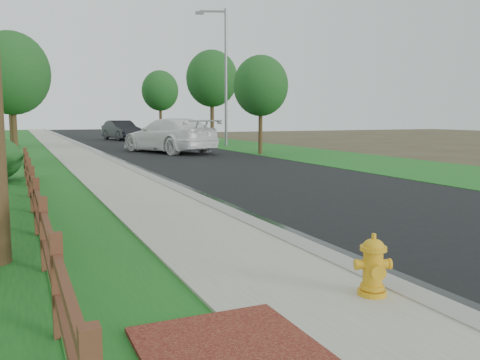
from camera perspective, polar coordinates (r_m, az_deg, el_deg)
name	(u,v)px	position (r m, az deg, el deg)	size (l,w,h in m)	color
ground	(377,301)	(6.53, 15.11, -12.96)	(120.00, 120.00, 0.00)	#3A301F
road	(134,144)	(40.69, -11.85, 3.98)	(8.00, 90.00, 0.02)	black
curb	(78,145)	(40.02, -17.75, 3.81)	(0.40, 90.00, 0.12)	gray
wet_gutter	(83,145)	(40.06, -17.25, 3.77)	(0.50, 90.00, 0.00)	black
sidewalk	(59,145)	(39.90, -19.61, 3.71)	(2.20, 90.00, 0.10)	gray
grass_strip	(32,146)	(39.81, -22.34, 3.55)	(1.60, 90.00, 0.06)	#18561D
verge_far	(216,142)	(42.67, -2.74, 4.28)	(6.00, 90.00, 0.04)	#18561D
ranch_fence	(34,194)	(11.25, -22.08, -1.52)	(0.12, 16.92, 1.10)	#51271B
fire_hydrant	(373,267)	(6.31, 14.71, -9.43)	(0.49, 0.40, 0.75)	gold
white_suv	(169,135)	(30.86, -7.97, 4.98)	(2.86, 7.04, 2.04)	white
dark_car_mid	(167,134)	(40.88, -8.18, 5.17)	(1.83, 4.55, 1.55)	black
dark_car_far	(121,130)	(47.35, -13.18, 5.46)	(1.87, 5.37, 1.77)	black
streetlight	(223,69)	(37.07, -1.89, 12.32)	(2.16, 0.97, 9.71)	slate
tree_near_left	(11,73)	(25.09, -24.30, 10.86)	(3.35, 3.35, 5.93)	#3B2D18
tree_near_right	(261,86)	(29.26, 2.33, 10.51)	(3.12, 3.12, 5.62)	#3B2D18
tree_mid_left	(9,76)	(38.87, -24.53, 10.56)	(3.98, 3.98, 7.11)	#3B2D18
tree_mid_right	(212,79)	(40.78, -3.18, 11.29)	(4.05, 4.05, 7.35)	#3B2D18
tree_far_right	(160,91)	(51.44, -8.96, 9.87)	(3.61, 3.61, 6.65)	#3B2D18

